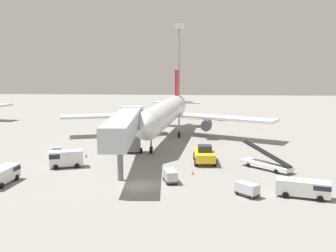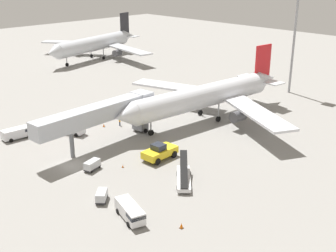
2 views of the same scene
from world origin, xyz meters
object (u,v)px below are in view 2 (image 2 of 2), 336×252
airplane_at_gate (208,95)px  safety_cone_bravo (181,226)px  service_van_far_center (130,211)px  apron_light_mast (296,20)px  jet_bridge (103,113)px  pushback_tug (160,152)px  service_van_near_center (18,132)px  service_van_outer_left (72,127)px  ground_crew_worker_foreground (120,121)px  safety_cone_alpha (104,125)px  airplane_background (96,43)px  baggage_cart_mid_left (92,165)px  baggage_cart_far_left (92,116)px  baggage_cart_near_right (102,196)px  belt_loader_truck (184,177)px  safety_cone_charlie (123,166)px

airplane_at_gate → safety_cone_bravo: size_ratio=61.09×
safety_cone_bravo → service_van_far_center: bearing=-152.3°
service_van_far_center → apron_light_mast: apron_light_mast is taller
jet_bridge → safety_cone_bravo: 28.39m
pushback_tug → service_van_near_center: size_ratio=1.07×
service_van_outer_left → apron_light_mast: apron_light_mast is taller
ground_crew_worker_foreground → apron_light_mast: bearing=76.5°
jet_bridge → ground_crew_worker_foreground: size_ratio=14.14×
pushback_tug → safety_cone_alpha: pushback_tug is taller
apron_light_mast → pushback_tug: bearing=-83.2°
service_van_far_center → safety_cone_alpha: (-27.89, 16.71, -0.76)m
safety_cone_bravo → airplane_background: size_ratio=0.02×
airplane_at_gate → service_van_far_center: size_ratio=7.46×
service_van_near_center → safety_cone_alpha: size_ratio=8.93×
service_van_outer_left → baggage_cart_mid_left: size_ratio=1.66×
safety_cone_alpha → airplane_background: bearing=145.5°
baggage_cart_far_left → apron_light_mast: bearing=69.8°
airplane_at_gate → service_van_far_center: 38.37m
baggage_cart_mid_left → baggage_cart_near_right: (8.43, -4.46, -0.03)m
service_van_near_center → service_van_far_center: size_ratio=0.97×
airplane_at_gate → pushback_tug: 21.23m
belt_loader_truck → ground_crew_worker_foreground: 25.57m
service_van_far_center → safety_cone_alpha: bearing=149.1°
belt_loader_truck → baggage_cart_far_left: bearing=169.1°
service_van_far_center → baggage_cart_far_left: service_van_far_center is taller
safety_cone_charlie → apron_light_mast: 57.09m
airplane_at_gate → ground_crew_worker_foreground: 17.86m
pushback_tug → baggage_cart_mid_left: 10.78m
pushback_tug → apron_light_mast: size_ratio=0.24×
ground_crew_worker_foreground → baggage_cart_mid_left: bearing=-51.0°
airplane_at_gate → apron_light_mast: 31.06m
belt_loader_truck → service_van_far_center: (1.97, -11.41, 0.29)m
service_van_near_center → baggage_cart_mid_left: (19.58, 1.91, -0.27)m
jet_bridge → service_van_far_center: bearing=-29.3°
airplane_at_gate → service_van_far_center: airplane_at_gate is taller
airplane_at_gate → ground_crew_worker_foreground: (-9.14, -14.82, -3.97)m
service_van_far_center → pushback_tug: bearing=125.0°
safety_cone_bravo → airplane_background: (-85.88, 49.61, 4.60)m
service_van_outer_left → safety_cone_charlie: size_ratio=9.97×
pushback_tug → airplane_background: size_ratio=0.14×
pushback_tug → apron_light_mast: bearing=96.8°
pushback_tug → safety_cone_alpha: (-17.79, 2.29, -0.90)m
jet_bridge → safety_cone_bravo: (26.51, -8.67, -5.29)m
baggage_cart_far_left → ground_crew_worker_foreground: ground_crew_worker_foreground is taller
belt_loader_truck → safety_cone_charlie: 10.26m
airplane_at_gate → baggage_cart_near_right: 36.08m
baggage_cart_far_left → safety_cone_charlie: baggage_cart_far_left is taller
airplane_at_gate → service_van_outer_left: size_ratio=8.88×
baggage_cart_near_right → service_van_far_center: bearing=-0.6°
jet_bridge → baggage_cart_near_right: 19.50m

